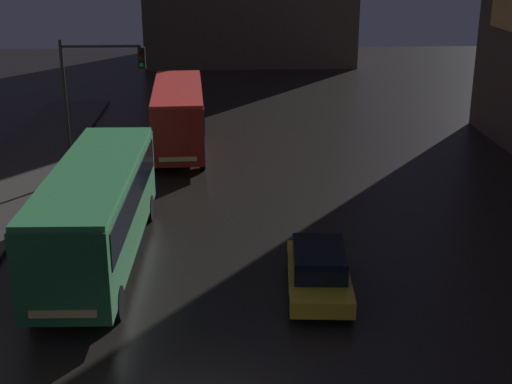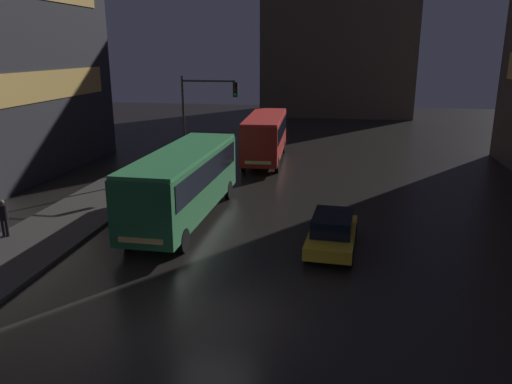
{
  "view_description": "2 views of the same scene",
  "coord_description": "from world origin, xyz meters",
  "px_view_note": "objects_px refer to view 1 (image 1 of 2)",
  "views": [
    {
      "loc": [
        0.66,
        -13.47,
        10.28
      ],
      "look_at": [
        1.68,
        8.54,
        2.5
      ],
      "focal_mm": 50.0,
      "sensor_mm": 36.0,
      "label": 1
    },
    {
      "loc": [
        3.53,
        -13.3,
        7.97
      ],
      "look_at": [
        -0.08,
        8.58,
        1.59
      ],
      "focal_mm": 35.0,
      "sensor_mm": 36.0,
      "label": 2
    }
  ],
  "objects_px": {
    "bus_far": "(178,111)",
    "car_taxi": "(319,270)",
    "bus_near": "(97,204)",
    "traffic_light_main": "(93,87)"
  },
  "relations": [
    {
      "from": "car_taxi",
      "to": "bus_near",
      "type": "bearing_deg",
      "value": -15.7
    },
    {
      "from": "bus_far",
      "to": "traffic_light_main",
      "type": "height_order",
      "value": "traffic_light_main"
    },
    {
      "from": "bus_near",
      "to": "bus_far",
      "type": "height_order",
      "value": "bus_near"
    },
    {
      "from": "car_taxi",
      "to": "traffic_light_main",
      "type": "bearing_deg",
      "value": -48.79
    },
    {
      "from": "bus_far",
      "to": "car_taxi",
      "type": "xyz_separation_m",
      "value": [
        5.15,
        -16.1,
        -1.31
      ]
    },
    {
      "from": "bus_far",
      "to": "car_taxi",
      "type": "relative_size",
      "value": 2.11
    },
    {
      "from": "bus_near",
      "to": "car_taxi",
      "type": "relative_size",
      "value": 2.33
    },
    {
      "from": "bus_near",
      "to": "traffic_light_main",
      "type": "height_order",
      "value": "traffic_light_main"
    },
    {
      "from": "traffic_light_main",
      "to": "bus_near",
      "type": "bearing_deg",
      "value": -80.72
    },
    {
      "from": "bus_far",
      "to": "bus_near",
      "type": "bearing_deg",
      "value": 79.37
    }
  ]
}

